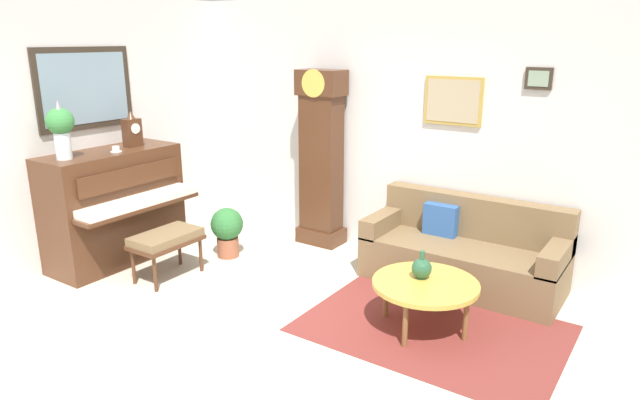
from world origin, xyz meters
name	(u,v)px	position (x,y,z in m)	size (l,w,h in m)	color
ground_plane	(248,339)	(0.00, 0.00, -0.05)	(6.40, 6.00, 0.10)	beige
wall_left	(49,135)	(-2.60, 0.01, 1.41)	(0.13, 4.90, 2.80)	silver
wall_back	(389,128)	(0.01, 2.40, 1.40)	(5.30, 0.13, 2.80)	silver
area_rug	(432,328)	(1.23, 0.94, 0.00)	(2.10, 1.50, 0.01)	maroon
piano	(115,206)	(-2.23, 0.43, 0.62)	(0.87, 1.44, 1.22)	#4C2B19
piano_bench	(166,240)	(-1.43, 0.41, 0.41)	(0.42, 0.70, 0.48)	#4C2B19
grandfather_clock	(321,163)	(-0.71, 2.14, 0.96)	(0.52, 0.34, 2.03)	#4C2B19
couch	(464,253)	(1.10, 1.98, 0.31)	(1.90, 0.80, 0.84)	brown
coffee_table	(425,285)	(1.16, 0.91, 0.39)	(0.88, 0.88, 0.42)	gold
mantel_clock	(132,131)	(-2.23, 0.74, 1.39)	(0.13, 0.18, 0.38)	#4C2B19
flower_vase	(61,127)	(-2.23, -0.07, 1.54)	(0.26, 0.26, 0.58)	silver
teacup	(116,150)	(-2.12, 0.44, 1.24)	(0.12, 0.12, 0.06)	white
green_jug	(422,268)	(1.10, 0.96, 0.51)	(0.17, 0.17, 0.24)	#234C33
potted_plant	(227,229)	(-1.32, 1.18, 0.32)	(0.36, 0.36, 0.56)	#935138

